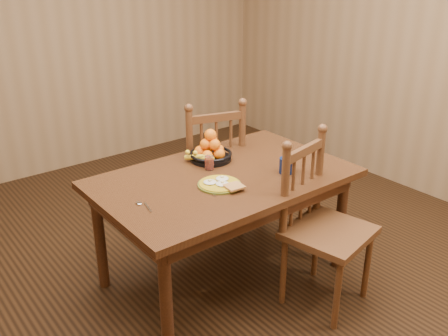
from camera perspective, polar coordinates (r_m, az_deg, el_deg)
room at (r=2.96m, az=0.00°, el=9.85°), size 4.52×5.02×2.72m
dining_table at (r=3.18m, az=0.00°, el=-2.23°), size 1.60×1.00×0.75m
chair_far at (r=3.81m, az=-1.71°, el=-0.18°), size 0.60×0.59×1.07m
chair_near at (r=3.11m, az=11.22°, el=-6.60°), size 0.56×0.55×1.05m
breakfast_plate at (r=3.00m, az=-0.44°, el=-1.84°), size 0.26×0.29×0.04m
fork at (r=2.95m, az=-1.85°, el=-2.46°), size 0.05×0.18×0.00m
spoon at (r=2.82m, az=-9.36°, el=-4.12°), size 0.05×0.16×0.01m
coffee_mug at (r=3.19m, az=7.18°, el=0.33°), size 0.13×0.09×0.10m
juice_glass at (r=3.22m, az=-1.69°, el=0.56°), size 0.06×0.06×0.09m
fruit_bowl at (r=3.36m, az=-1.61°, el=1.93°), size 0.32×0.29×0.22m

